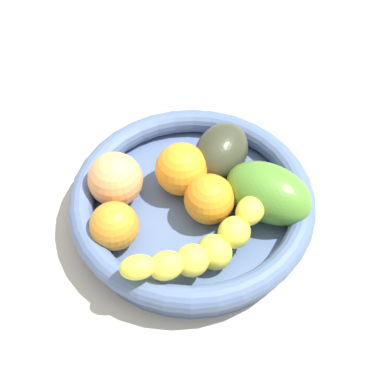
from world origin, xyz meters
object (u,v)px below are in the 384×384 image
fruit_bowl (192,205)px  orange_mid_left (114,226)px  orange_mid_right (209,199)px  orange_front (182,169)px  avocado_dark (221,152)px  peach_blush (115,179)px  banana_draped_left (211,241)px  mango_green (268,193)px

fruit_bowl → orange_mid_left: 10.49cm
fruit_bowl → orange_mid_right: orange_mid_right is taller
orange_front → orange_mid_left: orange_front is taller
orange_mid_left → avocado_dark: avocado_dark is taller
peach_blush → fruit_bowl: bearing=-54.4°
fruit_bowl → orange_mid_left: bearing=164.1°
avocado_dark → orange_mid_right: bearing=-146.9°
fruit_bowl → orange_mid_left: orange_mid_left is taller
banana_draped_left → mango_green: mango_green is taller
mango_green → avocado_dark: size_ratio=1.26×
avocado_dark → peach_blush: bearing=155.1°
fruit_bowl → orange_mid_left: size_ratio=5.22×
orange_mid_right → avocado_dark: 7.54cm
peach_blush → avocado_dark: peach_blush is taller
orange_mid_left → orange_front: bearing=2.4°
orange_mid_left → orange_mid_right: size_ratio=0.94×
banana_draped_left → mango_green: 9.82cm
banana_draped_left → orange_front: (5.02, 9.99, -0.13)cm
banana_draped_left → peach_blush: (-1.90, 14.43, -0.06)cm
peach_blush → avocado_dark: 13.82cm
banana_draped_left → peach_blush: size_ratio=3.28×
banana_draped_left → orange_mid_left: bearing=123.0°
fruit_bowl → peach_blush: 9.92cm
fruit_bowl → banana_draped_left: banana_draped_left is taller
avocado_dark → fruit_bowl: bearing=-165.0°
fruit_bowl → mango_green: size_ratio=2.78×
fruit_bowl → orange_mid_right: (0.70, -2.24, 2.63)cm
orange_mid_right → peach_blush: (-6.22, 9.94, 0.32)cm
orange_front → mango_green: mango_green is taller
fruit_bowl → orange_front: orange_front is taller
fruit_bowl → banana_draped_left: (-3.62, -6.73, 3.01)cm
peach_blush → banana_draped_left: bearing=-82.5°
fruit_bowl → banana_draped_left: 8.21cm
banana_draped_left → orange_mid_left: size_ratio=3.83×
fruit_bowl → avocado_dark: (7.01, 1.88, 2.80)cm
orange_mid_right → avocado_dark: size_ratio=0.71×
orange_mid_left → orange_mid_right: bearing=-25.6°
orange_mid_right → banana_draped_left: bearing=-133.9°
orange_mid_left → peach_blush: bearing=48.8°
orange_front → mango_green: 11.05cm
peach_blush → avocado_dark: bearing=-24.9°
orange_front → peach_blush: bearing=147.4°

